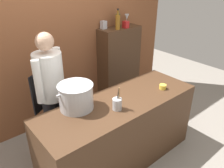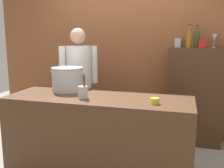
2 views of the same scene
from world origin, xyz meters
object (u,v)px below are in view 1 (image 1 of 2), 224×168
at_px(wine_bottle_amber, 118,22).
at_px(spice_tin_silver, 104,25).
at_px(spice_tin_red, 126,25).
at_px(wine_glass_tall, 127,17).
at_px(wine_bottle_olive, 118,20).
at_px(butter_jar, 163,87).
at_px(chef, 51,88).
at_px(utensil_crock, 117,104).
at_px(stockpot_large, 76,97).

height_order(wine_bottle_amber, spice_tin_silver, wine_bottle_amber).
xyz_separation_m(spice_tin_silver, spice_tin_red, (0.32, -0.19, -0.01)).
relative_size(wine_bottle_amber, wine_glass_tall, 1.67).
relative_size(wine_bottle_olive, spice_tin_silver, 2.37).
relative_size(butter_jar, wine_glass_tall, 0.47).
xyz_separation_m(chef, butter_jar, (1.15, -0.82, -0.04)).
xyz_separation_m(chef, wine_bottle_olive, (1.55, 0.52, 0.55)).
height_order(wine_bottle_olive, spice_tin_red, wine_bottle_olive).
distance_m(butter_jar, wine_bottle_amber, 1.39).
distance_m(wine_bottle_amber, spice_tin_silver, 0.24).
relative_size(wine_bottle_amber, spice_tin_red, 2.78).
xyz_separation_m(butter_jar, wine_glass_tall, (0.64, 1.37, 0.60)).
height_order(utensil_crock, butter_jar, utensil_crock).
xyz_separation_m(chef, utensil_crock, (0.39, -0.80, 0.01)).
relative_size(utensil_crock, wine_bottle_amber, 0.89).
xyz_separation_m(utensil_crock, butter_jar, (0.76, -0.02, -0.04)).
xyz_separation_m(utensil_crock, wine_glass_tall, (1.40, 1.35, 0.56)).
height_order(chef, wine_bottle_olive, wine_bottle_olive).
distance_m(chef, wine_glass_tall, 1.95).
bearing_deg(utensil_crock, spice_tin_red, 44.15).
relative_size(chef, spice_tin_red, 14.68).
relative_size(stockpot_large, spice_tin_red, 3.90).
relative_size(wine_bottle_olive, spice_tin_red, 2.70).
distance_m(wine_bottle_amber, wine_bottle_olive, 0.15).
bearing_deg(wine_bottle_olive, chef, -161.41).
relative_size(spice_tin_silver, spice_tin_red, 1.14).
bearing_deg(wine_bottle_olive, utensil_crock, -131.48).
bearing_deg(spice_tin_silver, utensil_crock, -123.36).
height_order(butter_jar, spice_tin_silver, spice_tin_silver).
relative_size(wine_bottle_olive, wine_glass_tall, 1.63).
relative_size(utensil_crock, spice_tin_red, 2.46).
relative_size(chef, butter_jar, 18.68).
distance_m(stockpot_large, spice_tin_red, 1.84).
height_order(utensil_crock, spice_tin_silver, spice_tin_silver).
xyz_separation_m(butter_jar, spice_tin_red, (0.48, 1.22, 0.52)).
distance_m(butter_jar, wine_glass_tall, 1.62).
bearing_deg(wine_glass_tall, wine_bottle_olive, -172.46).
bearing_deg(wine_bottle_amber, spice_tin_silver, 130.37).
distance_m(butter_jar, spice_tin_silver, 1.51).
distance_m(butter_jar, spice_tin_red, 1.41).
distance_m(spice_tin_silver, spice_tin_red, 0.37).
distance_m(wine_bottle_amber, wine_glass_tall, 0.36).
relative_size(stockpot_large, utensil_crock, 1.59).
distance_m(chef, utensil_crock, 0.89).
bearing_deg(utensil_crock, stockpot_large, 136.52).
xyz_separation_m(stockpot_large, spice_tin_silver, (1.24, 1.08, 0.42)).
distance_m(utensil_crock, butter_jar, 0.76).
bearing_deg(wine_bottle_olive, stockpot_large, -145.79).
bearing_deg(spice_tin_silver, wine_bottle_amber, -49.63).
distance_m(utensil_crock, spice_tin_silver, 1.73).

